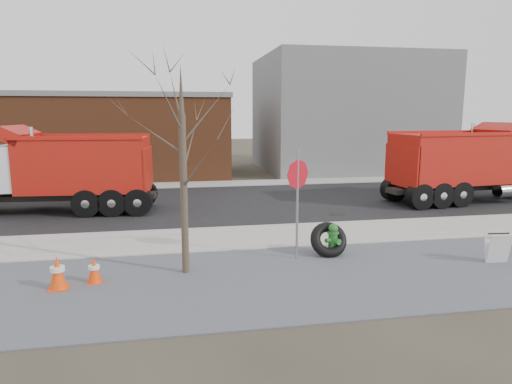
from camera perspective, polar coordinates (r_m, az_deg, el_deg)
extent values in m
plane|color=#383328|center=(14.81, 3.48, -5.95)|extent=(120.00, 120.00, 0.00)
cube|color=slate|center=(11.60, 7.68, -10.44)|extent=(60.00, 5.00, 0.03)
cube|color=#9E9B93|center=(15.03, 3.26, -5.58)|extent=(60.00, 2.50, 0.06)
cube|color=#9E9B93|center=(16.25, 2.18, -4.31)|extent=(60.00, 0.15, 0.11)
cube|color=black|center=(20.81, -0.66, -1.31)|extent=(60.00, 9.40, 0.02)
cube|color=#9E9B93|center=(26.36, -2.75, 1.07)|extent=(60.00, 2.00, 0.06)
cube|color=slate|center=(34.18, 11.14, 9.57)|extent=(12.00, 10.00, 8.00)
cube|color=brown|center=(31.56, -22.49, 6.29)|extent=(20.00, 8.00, 5.00)
cube|color=slate|center=(31.55, -22.81, 11.09)|extent=(20.20, 8.20, 0.30)
cylinder|color=#382D23|center=(11.41, -9.00, -0.47)|extent=(0.18, 0.18, 4.00)
cone|color=#382D23|center=(11.25, -9.36, 12.68)|extent=(0.14, 0.14, 1.20)
cylinder|color=#2F752C|center=(13.34, 9.53, -7.69)|extent=(0.50, 0.50, 0.07)
cylinder|color=#2F752C|center=(13.25, 9.57, -6.28)|extent=(0.26, 0.26, 0.68)
cylinder|color=#2F752C|center=(13.17, 9.61, -5.00)|extent=(0.34, 0.34, 0.06)
sphere|color=#2F752C|center=(13.14, 9.62, -4.52)|extent=(0.27, 0.27, 0.27)
cylinder|color=#2F752C|center=(13.11, 9.64, -4.04)|extent=(0.06, 0.06, 0.07)
cylinder|color=#2F752C|center=(13.09, 8.96, -5.99)|extent=(0.17, 0.17, 0.12)
cylinder|color=#2F752C|center=(13.35, 10.20, -5.72)|extent=(0.17, 0.17, 0.12)
cylinder|color=#2F752C|center=(13.09, 10.16, -6.13)|extent=(0.21, 0.19, 0.17)
torus|color=black|center=(13.18, 9.05, -5.93)|extent=(1.07, 0.83, 1.05)
cylinder|color=gray|center=(12.51, 5.18, -1.72)|extent=(0.07, 0.07, 3.05)
cylinder|color=red|center=(12.36, 5.25, 2.24)|extent=(0.72, 0.46, 0.83)
cube|color=silver|center=(13.90, 28.13, -6.30)|extent=(0.61, 0.26, 0.81)
cube|color=silver|center=(14.04, 27.76, -6.12)|extent=(0.61, 0.26, 0.81)
cube|color=black|center=(13.87, 28.07, -4.60)|extent=(0.60, 0.10, 0.04)
cube|color=#FF4008|center=(11.76, -19.49, -10.64)|extent=(0.34, 0.34, 0.04)
cone|color=#FF4008|center=(11.65, -19.58, -9.14)|extent=(0.32, 0.32, 0.63)
cylinder|color=white|center=(11.63, -19.60, -8.85)|extent=(0.26, 0.26, 0.09)
cube|color=#FF4008|center=(11.66, -23.42, -11.03)|extent=(0.42, 0.42, 0.04)
cone|color=#FF4008|center=(11.53, -23.56, -9.17)|extent=(0.40, 0.40, 0.78)
cylinder|color=white|center=(11.51, -23.59, -8.81)|extent=(0.32, 0.32, 0.11)
cube|color=black|center=(23.32, 25.34, 0.60)|extent=(8.60, 1.82, 0.22)
cube|color=silver|center=(24.21, 28.21, 3.67)|extent=(1.85, 2.47, 1.80)
cube|color=#AE0F0E|center=(22.32, 23.10, 3.88)|extent=(5.24, 2.94, 2.20)
cylinder|color=silver|center=(24.28, 25.29, 4.97)|extent=(0.15, 0.15, 2.40)
cylinder|color=black|center=(22.51, 18.94, 0.45)|extent=(1.13, 0.42, 1.10)
cylinder|color=black|center=(21.01, 21.98, -0.37)|extent=(1.13, 0.42, 1.10)
cube|color=black|center=(20.30, -23.80, -0.56)|extent=(8.09, 1.45, 0.22)
cube|color=silver|center=(20.55, -27.32, 2.77)|extent=(1.74, 2.37, 1.77)
cube|color=black|center=(20.78, -29.36, 4.04)|extent=(0.19, 1.97, 0.79)
cube|color=#AE0F0E|center=(19.77, -20.52, 3.29)|extent=(5.08, 2.72, 2.17)
cylinder|color=silver|center=(19.34, -26.05, 3.81)|extent=(0.15, 0.15, 2.36)
cylinder|color=black|center=(18.80, -17.47, -1.25)|extent=(1.10, 0.37, 1.08)
cylinder|color=black|center=(20.62, -16.47, -0.26)|extent=(1.10, 0.37, 1.08)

